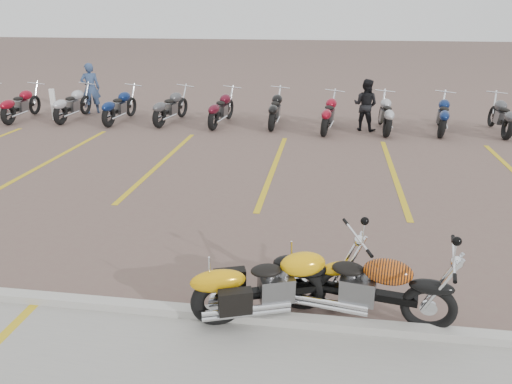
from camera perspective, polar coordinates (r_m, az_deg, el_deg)
ground at (r=7.87m, az=-1.33°, el=-6.01°), size 100.00×100.00×0.00m
curb at (r=6.15m, az=-4.59°, el=-13.76°), size 60.00×0.18×0.12m
parking_stripes at (r=11.55m, az=2.04°, el=2.81°), size 38.00×5.50×0.01m
yellow_cruiser at (r=5.96m, az=2.13°, el=-10.71°), size 2.00×0.84×0.86m
flame_cruiser at (r=6.06m, az=11.53°, el=-10.50°), size 2.13×0.50×0.88m
person_a at (r=18.36m, az=-18.38°, el=11.19°), size 0.74×0.65×1.71m
person_b at (r=15.31m, az=12.40°, el=9.69°), size 0.91×0.82×1.52m
bollard at (r=17.72m, az=-22.14°, el=9.25°), size 0.19×0.19×1.00m
bg_bike_row at (r=15.76m, az=-4.04°, el=9.64°), size 17.29×2.04×1.10m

